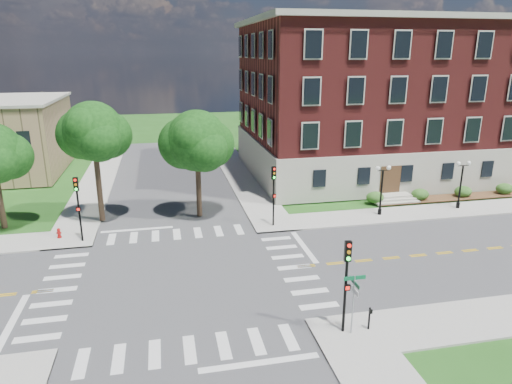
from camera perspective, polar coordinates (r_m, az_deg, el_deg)
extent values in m
plane|color=#215016|center=(28.89, -9.27, -10.59)|extent=(160.00, 160.00, 0.00)
cube|color=#3D3D3F|center=(28.88, -9.27, -10.58)|extent=(90.00, 12.00, 0.01)
cube|color=#3D3D3F|center=(28.88, -9.27, -10.58)|extent=(12.00, 90.00, 0.01)
cube|color=#9E9B93|center=(43.01, 22.38, -2.19)|extent=(34.00, 3.50, 0.12)
cube|color=#9E9B93|center=(51.10, -1.88, 2.05)|extent=(3.50, 34.00, 0.12)
cube|color=#9E9B93|center=(50.90, -19.34, 1.01)|extent=(3.50, 34.00, 0.12)
cube|color=silver|center=(32.96, 6.02, -6.83)|extent=(0.40, 5.50, 0.00)
cube|color=#ABA897|center=(54.77, 15.33, 4.79)|extent=(30.00, 20.00, 4.20)
cube|color=maroon|center=(53.73, 16.01, 13.15)|extent=(29.55, 19.70, 11.80)
cube|color=#ABA897|center=(53.73, 16.58, 19.69)|extent=(30.60, 20.60, 0.50)
cube|color=#472D19|center=(44.41, 16.44, 1.38)|extent=(2.00, 0.10, 2.80)
cylinder|color=#312518|center=(40.41, -29.27, -1.41)|extent=(0.44, 0.44, 3.77)
cylinder|color=#312518|center=(38.74, -18.97, 0.13)|extent=(0.44, 0.44, 5.02)
sphere|color=#0E340E|center=(37.69, -19.68, 7.17)|extent=(4.64, 4.64, 4.64)
cylinder|color=#312518|center=(38.13, -7.15, -0.18)|extent=(0.44, 0.44, 3.92)
sphere|color=#0E340E|center=(37.07, -7.40, 6.38)|extent=(4.95, 4.95, 4.95)
cylinder|color=black|center=(22.95, 11.05, -12.73)|extent=(0.14, 0.14, 3.80)
cube|color=black|center=(21.87, 11.41, -7.26)|extent=(0.35, 0.26, 1.00)
cylinder|color=red|center=(21.63, 11.59, -6.59)|extent=(0.19, 0.07, 0.18)
cylinder|color=orange|center=(21.76, 11.54, -7.39)|extent=(0.19, 0.07, 0.18)
cylinder|color=#19E533|center=(21.90, 11.49, -8.18)|extent=(0.19, 0.07, 0.18)
cube|color=black|center=(22.52, 11.32, -11.62)|extent=(0.31, 0.16, 0.30)
cylinder|color=black|center=(35.78, 2.20, -1.32)|extent=(0.14, 0.14, 3.80)
cube|color=black|center=(35.10, 2.24, 2.40)|extent=(0.38, 0.32, 1.00)
cylinder|color=red|center=(34.89, 2.30, 2.87)|extent=(0.19, 0.11, 0.18)
cylinder|color=orange|center=(34.98, 2.30, 2.35)|extent=(0.19, 0.11, 0.18)
cylinder|color=#19E533|center=(35.06, 2.29, 1.83)|extent=(0.19, 0.11, 0.18)
cube|color=black|center=(35.43, 2.28, -0.49)|extent=(0.32, 0.22, 0.30)
cylinder|color=black|center=(35.17, -21.17, -2.84)|extent=(0.14, 0.14, 3.80)
cube|color=black|center=(34.48, -21.59, 0.92)|extent=(0.35, 0.26, 1.00)
cylinder|color=red|center=(34.27, -21.68, 1.39)|extent=(0.19, 0.07, 0.18)
cylinder|color=orange|center=(34.35, -21.63, 0.86)|extent=(0.19, 0.07, 0.18)
cylinder|color=#19E533|center=(34.44, -21.57, 0.33)|extent=(0.19, 0.07, 0.18)
cube|color=black|center=(34.81, -21.32, -2.01)|extent=(0.31, 0.16, 0.30)
cylinder|color=black|center=(40.09, 15.19, -2.36)|extent=(0.32, 0.32, 0.50)
cylinder|color=black|center=(39.59, 15.38, -0.11)|extent=(0.16, 0.16, 3.80)
cube|color=black|center=(39.08, 15.60, 2.62)|extent=(1.00, 0.06, 0.06)
sphere|color=white|center=(38.81, 14.97, 2.88)|extent=(0.36, 0.36, 0.36)
sphere|color=white|center=(39.26, 16.28, 2.93)|extent=(0.36, 0.36, 0.36)
cylinder|color=black|center=(44.06, 23.92, -1.51)|extent=(0.32, 0.32, 0.50)
cylinder|color=black|center=(43.60, 24.18, 0.55)|extent=(0.16, 0.16, 3.80)
cube|color=black|center=(43.14, 24.49, 3.03)|extent=(1.00, 0.06, 0.06)
sphere|color=white|center=(42.80, 23.98, 3.27)|extent=(0.36, 0.36, 0.36)
sphere|color=white|center=(43.39, 25.06, 3.30)|extent=(0.36, 0.36, 0.36)
cylinder|color=gray|center=(23.05, 12.02, -13.65)|extent=(0.07, 0.07, 3.10)
cube|color=#0C653B|center=(22.35, 12.25, -10.45)|extent=(1.10, 0.03, 0.20)
cube|color=#0C653B|center=(22.47, 12.21, -11.02)|extent=(0.03, 1.10, 0.20)
cube|color=silver|center=(22.70, 12.25, -12.01)|extent=(0.03, 0.75, 0.25)
cylinder|color=black|center=(24.03, 13.97, -15.08)|extent=(0.10, 0.10, 1.20)
cube|color=black|center=(23.70, 14.17, -14.30)|extent=(0.14, 0.08, 0.22)
cylinder|color=#9F0D0C|center=(37.00, -23.35, -5.19)|extent=(0.32, 0.32, 0.10)
cylinder|color=#9F0D0C|center=(36.91, -23.40, -4.83)|extent=(0.22, 0.22, 0.60)
sphere|color=#9F0D0C|center=(36.79, -23.46, -4.35)|extent=(0.24, 0.24, 0.24)
cylinder|color=#9F0D0C|center=(36.88, -23.41, -4.72)|extent=(0.35, 0.12, 0.12)
cylinder|color=#9F0D0C|center=(36.88, -23.41, -4.72)|extent=(0.12, 0.35, 0.12)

